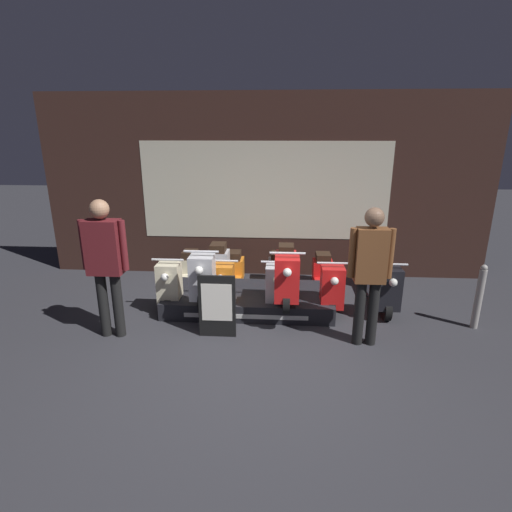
{
  "coord_description": "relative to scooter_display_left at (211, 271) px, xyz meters",
  "views": [
    {
      "loc": [
        0.31,
        -3.99,
        2.56
      ],
      "look_at": [
        -0.06,
        1.74,
        0.76
      ],
      "focal_mm": 28.0,
      "sensor_mm": 36.0,
      "label": 1
    }
  ],
  "objects": [
    {
      "name": "scooter_backrow_4",
      "position": [
        2.52,
        0.4,
        -0.25
      ],
      "size": [
        0.45,
        1.78,
        0.84
      ],
      "color": "black",
      "rests_on": "ground_plane"
    },
    {
      "name": "scooter_display_left",
      "position": [
        0.0,
        0.0,
        0.0
      ],
      "size": [
        0.45,
        1.78,
        0.84
      ],
      "color": "black",
      "rests_on": "display_platform"
    },
    {
      "name": "street_bollard",
      "position": [
        3.67,
        -0.42,
        -0.13
      ],
      "size": [
        0.09,
        0.09,
        0.9
      ],
      "color": "gray",
      "rests_on": "ground_plane"
    },
    {
      "name": "price_sign_board",
      "position": [
        0.22,
        -0.88,
        -0.15
      ],
      "size": [
        0.47,
        0.04,
        0.84
      ],
      "color": "black",
      "rests_on": "ground_plane"
    },
    {
      "name": "ground_plane",
      "position": [
        0.71,
        -1.51,
        -0.58
      ],
      "size": [
        30.0,
        30.0,
        0.0
      ],
      "primitive_type": "plane",
      "color": "#2D2D33"
    },
    {
      "name": "scooter_display_right",
      "position": [
        1.11,
        0.0,
        0.0
      ],
      "size": [
        0.45,
        1.78,
        0.84
      ],
      "color": "black",
      "rests_on": "display_platform"
    },
    {
      "name": "shop_wall_back",
      "position": [
        0.71,
        1.56,
        1.02
      ],
      "size": [
        7.91,
        0.09,
        3.2
      ],
      "color": "#331E19",
      "rests_on": "ground_plane"
    },
    {
      "name": "scooter_backrow_2",
      "position": [
        0.98,
        0.4,
        -0.25
      ],
      "size": [
        0.45,
        1.78,
        0.84
      ],
      "color": "black",
      "rests_on": "ground_plane"
    },
    {
      "name": "scooter_backrow_1",
      "position": [
        0.2,
        0.4,
        -0.25
      ],
      "size": [
        0.45,
        1.78,
        0.84
      ],
      "color": "black",
      "rests_on": "ground_plane"
    },
    {
      "name": "scooter_backrow_3",
      "position": [
        1.75,
        0.4,
        -0.25
      ],
      "size": [
        0.45,
        1.78,
        0.84
      ],
      "color": "black",
      "rests_on": "ground_plane"
    },
    {
      "name": "display_platform",
      "position": [
        0.55,
        0.03,
        -0.45
      ],
      "size": [
        2.46,
        1.11,
        0.25
      ],
      "color": "black",
      "rests_on": "ground_plane"
    },
    {
      "name": "person_right_browsing",
      "position": [
        2.08,
        -0.95,
        0.42
      ],
      "size": [
        0.52,
        0.23,
        1.73
      ],
      "color": "black",
      "rests_on": "ground_plane"
    },
    {
      "name": "scooter_backrow_0",
      "position": [
        -0.57,
        0.4,
        -0.25
      ],
      "size": [
        0.45,
        1.78,
        0.84
      ],
      "color": "black",
      "rests_on": "ground_plane"
    },
    {
      "name": "person_left_browsing",
      "position": [
        -1.14,
        -0.95,
        0.48
      ],
      "size": [
        0.58,
        0.24,
        1.79
      ],
      "color": "black",
      "rests_on": "ground_plane"
    }
  ]
}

